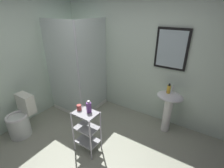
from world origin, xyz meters
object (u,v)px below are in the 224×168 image
Objects in this scene: conditioner_bottle_purple at (89,107)px; rinse_cup at (79,107)px; hand_soap_bottle at (169,89)px; toilet at (21,119)px; pedestal_sink at (169,104)px; shower_stall at (80,90)px; storage_cart at (87,129)px.

rinse_cup is (-0.16, -0.04, -0.04)m from conditioner_bottle_purple.
hand_soap_bottle is 0.91× the size of conditioner_bottle_purple.
conditioner_bottle_purple reaches higher than toilet.
pedestal_sink is 1.07× the size of toilet.
rinse_cup is at bearing -46.50° from shower_stall.
pedestal_sink is 0.31m from hand_soap_bottle.
shower_stall is 22.96× the size of rinse_cup.
pedestal_sink reaches higher than toilet.
toilet is 4.29× the size of hand_soap_bottle.
toilet is 2.73m from hand_soap_bottle.
toilet is (-2.22, -1.56, -0.26)m from pedestal_sink.
shower_stall is 1.33m from storage_cart.
conditioner_bottle_purple is at bearing 17.15° from toilet.
hand_soap_bottle is (-0.04, -0.01, 0.31)m from pedestal_sink.
pedestal_sink is 1.52m from storage_cart.
toilet is at bearing -144.70° from hand_soap_bottle.
shower_stall reaches higher than conditioner_bottle_purple.
conditioner_bottle_purple is (-0.86, -1.13, -0.06)m from hand_soap_bottle.
toilet is at bearing -103.45° from shower_stall.
toilet is 3.92× the size of conditioner_bottle_purple.
conditioner_bottle_purple is (1.32, 0.41, 0.51)m from toilet.
rinse_cup reaches higher than toilet.
conditioner_bottle_purple reaches higher than storage_cart.
pedestal_sink is 1.61m from rinse_cup.
shower_stall is 11.30× the size of hand_soap_bottle.
hand_soap_bottle is at bearing 8.37° from shower_stall.
hand_soap_bottle is at bearing 52.83° from storage_cart.
pedestal_sink reaches higher than storage_cart.
hand_soap_bottle is (2.18, 1.54, 0.57)m from toilet.
shower_stall is at bearing -171.63° from hand_soap_bottle.
shower_stall is 1.94m from hand_soap_bottle.
shower_stall is 2.70× the size of storage_cart.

